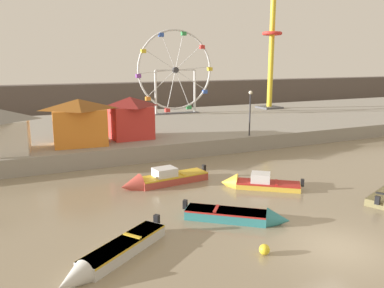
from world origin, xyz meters
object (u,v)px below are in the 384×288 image
(ferris_wheel_white_frame, at_px, (175,72))
(mooring_buoy_orange, at_px, (264,250))
(carnival_booth_white_ticket, at_px, (0,130))
(carnival_booth_red_striped, at_px, (131,117))
(drop_tower_yellow_tower, at_px, (271,55))
(motorboat_teal_painted, at_px, (242,216))
(motorboat_pale_grey, at_px, (111,255))
(promenade_lamp_near, at_px, (250,106))
(motorboat_faded_red, at_px, (159,180))
(motorboat_mustard_yellow, at_px, (253,183))
(carnival_booth_orange_canopy, at_px, (79,121))

(ferris_wheel_white_frame, bearing_deg, mooring_buoy_orange, -106.42)
(ferris_wheel_white_frame, bearing_deg, carnival_booth_white_ticket, -143.06)
(ferris_wheel_white_frame, xyz_separation_m, carnival_booth_red_striped, (-9.45, -13.04, -3.28))
(drop_tower_yellow_tower, height_order, mooring_buoy_orange, drop_tower_yellow_tower)
(motorboat_teal_painted, xyz_separation_m, motorboat_pale_grey, (-6.75, -1.26, 0.01))
(ferris_wheel_white_frame, distance_m, carnival_booth_white_ticket, 24.37)
(drop_tower_yellow_tower, height_order, promenade_lamp_near, drop_tower_yellow_tower)
(drop_tower_yellow_tower, bearing_deg, mooring_buoy_orange, -125.82)
(carnival_booth_white_ticket, bearing_deg, motorboat_pale_grey, -71.27)
(motorboat_faded_red, height_order, mooring_buoy_orange, motorboat_faded_red)
(promenade_lamp_near, bearing_deg, motorboat_mustard_yellow, -121.33)
(motorboat_faded_red, xyz_separation_m, promenade_lamp_near, (10.62, 6.14, 3.48))
(motorboat_pale_grey, bearing_deg, drop_tower_yellow_tower, -169.22)
(carnival_booth_white_ticket, bearing_deg, ferris_wheel_white_frame, 42.35)
(motorboat_pale_grey, bearing_deg, mooring_buoy_orange, 125.53)
(motorboat_mustard_yellow, xyz_separation_m, ferris_wheel_white_frame, (5.26, 25.30, 6.08))
(motorboat_teal_painted, distance_m, motorboat_pale_grey, 6.87)
(motorboat_faded_red, relative_size, motorboat_pale_grey, 1.17)
(carnival_booth_red_striped, xyz_separation_m, mooring_buoy_orange, (-0.21, -19.71, -2.86))
(ferris_wheel_white_frame, distance_m, drop_tower_yellow_tower, 13.96)
(motorboat_mustard_yellow, distance_m, motorboat_pale_grey, 11.54)
(ferris_wheel_white_frame, xyz_separation_m, drop_tower_yellow_tower, (13.80, -0.26, 2.09))
(motorboat_pale_grey, height_order, carnival_booth_white_ticket, carnival_booth_white_ticket)
(motorboat_faded_red, bearing_deg, carnival_booth_white_ticket, -48.07)
(motorboat_pale_grey, height_order, carnival_booth_orange_canopy, carnival_booth_orange_canopy)
(motorboat_teal_painted, height_order, motorboat_pale_grey, motorboat_pale_grey)
(motorboat_faded_red, relative_size, carnival_booth_red_striped, 1.67)
(motorboat_teal_painted, height_order, carnival_booth_red_striped, carnival_booth_red_striped)
(motorboat_mustard_yellow, bearing_deg, motorboat_teal_painted, 87.83)
(drop_tower_yellow_tower, bearing_deg, promenade_lamp_near, -130.27)
(carnival_booth_white_ticket, xyz_separation_m, promenade_lamp_near, (19.50, -1.78, 0.92))
(mooring_buoy_orange, bearing_deg, promenade_lamp_near, 59.05)
(motorboat_faded_red, relative_size, ferris_wheel_white_frame, 0.60)
(mooring_buoy_orange, bearing_deg, motorboat_teal_painted, 73.28)
(motorboat_mustard_yellow, bearing_deg, motorboat_faded_red, 7.58)
(ferris_wheel_white_frame, distance_m, carnival_booth_orange_canopy, 19.93)
(motorboat_mustard_yellow, height_order, mooring_buoy_orange, motorboat_mustard_yellow)
(motorboat_teal_painted, distance_m, ferris_wheel_white_frame, 31.35)
(motorboat_pale_grey, xyz_separation_m, carnival_booth_white_ticket, (-3.85, 16.27, 2.62))
(carnival_booth_white_ticket, xyz_separation_m, carnival_booth_orange_canopy, (5.50, 0.47, 0.22))
(drop_tower_yellow_tower, bearing_deg, motorboat_faded_red, -137.50)
(carnival_booth_white_ticket, bearing_deg, carnival_booth_orange_canopy, 10.26)
(ferris_wheel_white_frame, relative_size, carnival_booth_red_striped, 2.81)
(motorboat_mustard_yellow, bearing_deg, carnival_booth_white_ticket, -0.73)
(motorboat_teal_painted, bearing_deg, motorboat_pale_grey, -130.70)
(carnival_booth_white_ticket, relative_size, carnival_booth_orange_canopy, 0.96)
(motorboat_mustard_yellow, distance_m, carnival_booth_red_striped, 13.25)
(motorboat_teal_painted, xyz_separation_m, carnival_booth_orange_canopy, (-5.10, 15.48, 2.84))
(ferris_wheel_white_frame, height_order, carnival_booth_red_striped, ferris_wheel_white_frame)
(motorboat_mustard_yellow, xyz_separation_m, carnival_booth_white_ticket, (-14.02, 10.80, 2.63))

